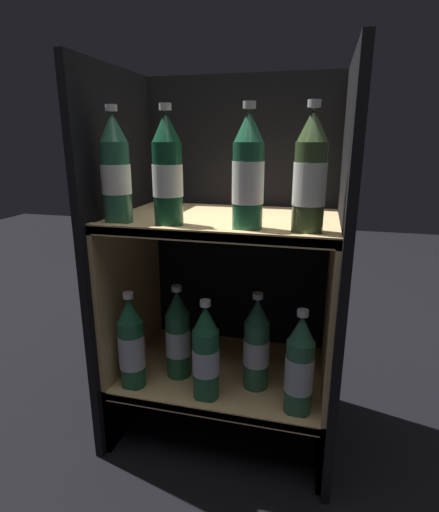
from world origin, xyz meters
TOP-DOWN VIEW (x-y plane):
  - ground_plane at (0.00, 0.00)m, footprint 6.00×6.00m
  - fridge_back_wall at (0.00, 0.38)m, footprint 0.59×0.02m
  - fridge_side_left at (-0.28, 0.19)m, footprint 0.02×0.41m
  - fridge_side_right at (0.28, 0.19)m, footprint 0.02×0.41m
  - shelf_lower at (0.00, 0.17)m, footprint 0.55×0.37m
  - shelf_upper at (0.00, 0.18)m, footprint 0.55×0.37m
  - bottle_upper_front_0 at (-0.22, 0.06)m, footprint 0.07×0.07m
  - bottle_upper_front_1 at (-0.10, 0.06)m, footprint 0.07×0.07m
  - bottle_upper_front_2 at (0.08, 0.06)m, footprint 0.07×0.07m
  - bottle_upper_front_3 at (0.20, 0.06)m, footprint 0.07×0.07m
  - bottle_lower_front_0 at (-0.21, 0.06)m, footprint 0.07×0.07m
  - bottle_lower_front_1 at (-0.01, 0.06)m, footprint 0.07×0.07m
  - bottle_lower_front_2 at (0.21, 0.06)m, footprint 0.07×0.07m
  - bottle_lower_back_0 at (-0.11, 0.13)m, footprint 0.07×0.07m
  - bottle_lower_back_1 at (0.10, 0.13)m, footprint 0.07×0.07m

SIDE VIEW (x-z plane):
  - ground_plane at x=0.00m, z-range 0.00..0.00m
  - shelf_lower at x=0.00m, z-range 0.06..0.24m
  - bottle_lower_front_0 at x=-0.21m, z-range 0.17..0.42m
  - bottle_lower_front_2 at x=0.21m, z-range 0.17..0.42m
  - bottle_lower_back_0 at x=-0.11m, z-range 0.17..0.42m
  - bottle_lower_back_1 at x=0.10m, z-range 0.17..0.42m
  - bottle_lower_front_1 at x=-0.01m, z-range 0.17..0.42m
  - shelf_upper at x=0.00m, z-range 0.12..0.73m
  - fridge_back_wall at x=0.00m, z-range 0.00..0.97m
  - fridge_side_left at x=-0.28m, z-range 0.00..0.97m
  - fridge_side_right at x=0.28m, z-range 0.00..0.97m
  - bottle_upper_front_2 at x=0.08m, z-range 0.60..0.85m
  - bottle_upper_front_3 at x=0.20m, z-range 0.60..0.85m
  - bottle_upper_front_1 at x=-0.10m, z-range 0.60..0.85m
  - bottle_upper_front_0 at x=-0.22m, z-range 0.60..0.85m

